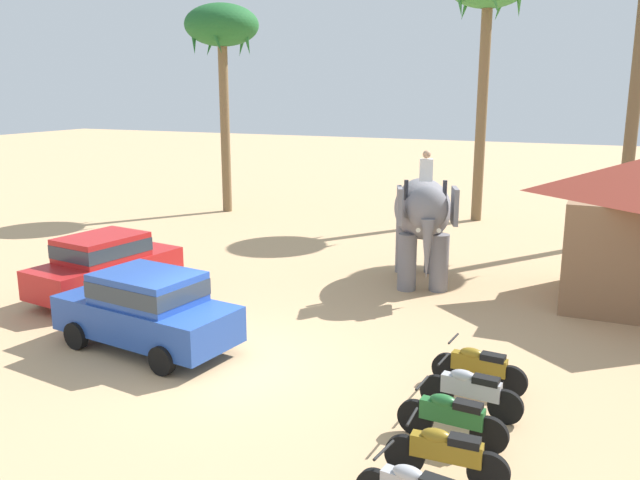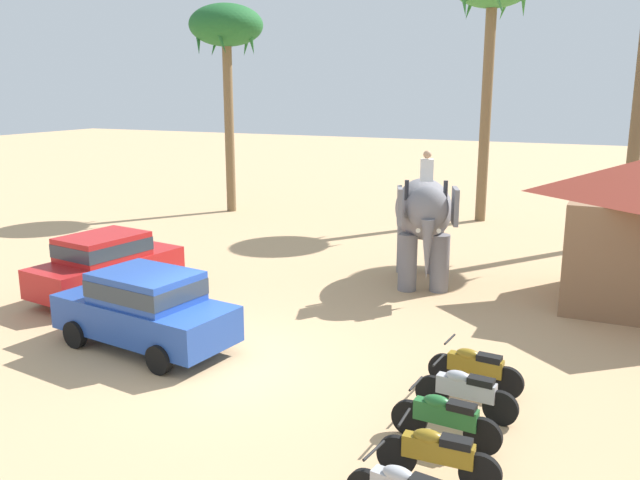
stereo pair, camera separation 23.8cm
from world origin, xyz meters
TOP-DOWN VIEW (x-y plane):
  - ground_plane at (0.00, 0.00)m, footprint 120.00×120.00m
  - car_sedan_foreground at (-1.90, 0.01)m, footprint 4.29×2.28m
  - car_parked_far_side at (-5.25, 2.50)m, footprint 2.31×4.30m
  - elephant_with_mahout at (2.17, 7.17)m, footprint 2.64×4.01m
  - motorcycle_second_in_row at (5.15, -2.33)m, footprint 1.80×0.55m
  - motorcycle_mid_row at (4.99, -1.24)m, footprint 1.80×0.55m
  - motorcycle_fourth_in_row at (5.07, -0.19)m, footprint 1.80×0.55m
  - motorcycle_far_in_row at (5.01, 0.86)m, footprint 1.80×0.55m
  - palm_tree_left_of_road at (-8.99, 14.71)m, footprint 3.20×3.20m

SIDE VIEW (x-z plane):
  - ground_plane at x=0.00m, z-range 0.00..0.00m
  - motorcycle_second_in_row at x=5.15m, z-range -0.01..0.93m
  - motorcycle_mid_row at x=4.99m, z-range -0.01..0.93m
  - motorcycle_fourth_in_row at x=5.07m, z-range -0.01..0.93m
  - motorcycle_far_in_row at x=5.01m, z-range -0.01..0.93m
  - car_sedan_foreground at x=-1.90m, z-range 0.08..1.78m
  - car_parked_far_side at x=-5.25m, z-range 0.08..1.78m
  - elephant_with_mahout at x=2.17m, z-range 0.05..3.93m
  - palm_tree_left_of_road at x=-8.99m, z-range 3.32..12.37m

